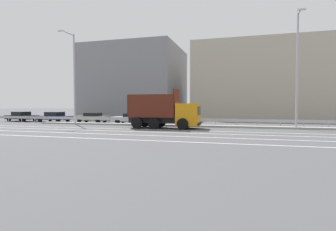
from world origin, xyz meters
TOP-DOWN VIEW (x-y plane):
  - ground_plane at (0.00, 0.00)m, footprint 320.00×320.00m
  - lane_strip_0 at (-0.33, -2.55)m, footprint 59.35×0.16m
  - lane_strip_1 at (-0.33, -4.58)m, footprint 59.35×0.16m
  - lane_strip_2 at (-0.33, -6.92)m, footprint 59.35×0.16m
  - lane_strip_3 at (-0.33, -9.52)m, footprint 59.35×0.16m
  - median_island at (0.00, 1.86)m, footprint 32.64×1.10m
  - median_guardrail at (0.00, 3.08)m, footprint 59.35×0.09m
  - dump_truck at (0.47, -0.72)m, footprint 6.87×2.84m
  - median_road_sign at (-2.35, 1.86)m, footprint 0.83×0.16m
  - street_lamp_0 at (-12.07, 1.75)m, footprint 0.70×2.52m
  - street_lamp_1 at (11.67, 1.60)m, footprint 0.71×1.80m
  - parked_car_0 at (-22.42, 4.57)m, footprint 4.48×2.25m
  - parked_car_1 at (-17.20, 4.66)m, footprint 4.96×2.19m
  - parked_car_2 at (-11.50, 4.71)m, footprint 4.35×1.82m
  - parked_car_3 at (-5.93, 4.51)m, footprint 4.79×2.22m
  - parked_car_4 at (-0.65, 4.50)m, footprint 4.75×2.10m
  - background_building_0 at (-12.48, 21.50)m, footprint 16.58×14.98m
  - background_building_1 at (10.69, 20.31)m, footprint 23.20×10.12m
  - church_tower at (17.66, 32.59)m, footprint 3.60×3.60m

SIDE VIEW (x-z plane):
  - ground_plane at x=0.00m, z-range 0.00..0.00m
  - lane_strip_0 at x=-0.33m, z-range 0.00..0.01m
  - lane_strip_1 at x=-0.33m, z-range 0.00..0.01m
  - lane_strip_2 at x=-0.33m, z-range 0.00..0.01m
  - lane_strip_3 at x=-0.33m, z-range 0.00..0.01m
  - median_island at x=0.00m, z-range 0.00..0.18m
  - median_guardrail at x=0.00m, z-range 0.18..0.96m
  - parked_car_3 at x=-5.93m, z-range 0.03..1.25m
  - parked_car_2 at x=-11.50m, z-range 0.03..1.27m
  - parked_car_1 at x=-17.20m, z-range 0.01..1.34m
  - parked_car_0 at x=-22.42m, z-range 0.02..1.34m
  - parked_car_4 at x=-0.65m, z-range 0.00..1.58m
  - dump_truck at x=0.47m, z-range -0.58..3.13m
  - median_road_sign at x=-2.35m, z-range 0.10..2.49m
  - street_lamp_1 at x=11.67m, z-range 0.45..11.01m
  - street_lamp_0 at x=-12.07m, z-range 0.53..10.98m
  - church_tower at x=17.66m, z-range -0.58..12.50m
  - background_building_1 at x=10.69m, z-range 0.00..12.22m
  - background_building_0 at x=-12.48m, z-range 0.00..12.82m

